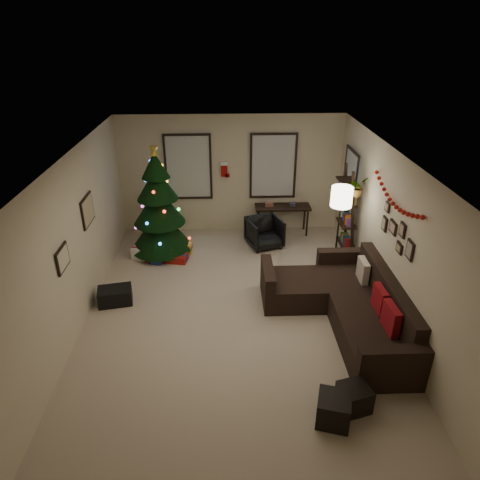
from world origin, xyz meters
name	(u,v)px	position (x,y,z in m)	size (l,w,h in m)	color
floor	(235,317)	(0.00, 0.00, 0.00)	(7.00, 7.00, 0.00)	tan
ceiling	(234,161)	(0.00, 0.00, 2.70)	(7.00, 7.00, 0.00)	white
wall_back	(231,175)	(0.00, 3.50, 1.35)	(5.00, 5.00, 0.00)	beige
wall_front	(246,440)	(0.00, -3.50, 1.35)	(5.00, 5.00, 0.00)	beige
wall_left	(72,249)	(-2.50, 0.00, 1.35)	(7.00, 7.00, 0.00)	beige
wall_right	(394,243)	(2.50, 0.00, 1.35)	(7.00, 7.00, 0.00)	beige
window_back_left	(188,167)	(-0.95, 3.47, 1.55)	(1.05, 0.06, 1.50)	#728CB2
window_back_right	(273,166)	(0.95, 3.47, 1.55)	(1.05, 0.06, 1.50)	#728CB2
window_right_wall	(351,181)	(2.47, 2.55, 1.50)	(0.06, 0.90, 1.30)	#728CB2
christmas_tree	(159,210)	(-1.50, 2.35, 0.99)	(1.29, 1.29, 2.40)	black
presents	(167,253)	(-1.37, 2.10, 0.11)	(1.23, 0.70, 0.30)	navy
sofa	(346,305)	(1.82, -0.13, 0.29)	(2.01, 2.91, 0.90)	black
pillow_red_a	(391,319)	(2.21, -0.99, 0.64)	(0.11, 0.43, 0.43)	maroon
pillow_red_b	(380,299)	(2.21, -0.50, 0.64)	(0.11, 0.40, 0.40)	maroon
pillow_cream	(363,270)	(2.21, 0.39, 0.63)	(0.11, 0.39, 0.39)	#BEAD9A
ottoman_near	(334,410)	(1.15, -2.18, 0.19)	(0.40, 0.40, 0.38)	black
ottoman_far	(354,398)	(1.46, -1.98, 0.17)	(0.36, 0.36, 0.34)	black
desk	(283,209)	(1.18, 3.22, 0.60)	(1.26, 0.45, 0.68)	black
desk_chair	(265,233)	(0.71, 2.57, 0.33)	(0.64, 0.60, 0.66)	black
bookshelf	(348,217)	(2.30, 1.90, 0.97)	(0.30, 0.58, 2.00)	black
potted_plant	(358,184)	(2.30, 1.51, 1.79)	(0.41, 0.36, 0.46)	#4C4C4C
floor_lamp	(341,203)	(1.95, 1.27, 1.53)	(0.39, 0.39, 1.83)	black
art_map	(87,210)	(-2.48, 0.93, 1.59)	(0.04, 0.60, 0.50)	black
art_abstract	(62,259)	(-2.48, -0.46, 1.43)	(0.04, 0.45, 0.35)	black
gallery	(397,233)	(2.48, -0.07, 1.57)	(0.03, 1.25, 0.54)	black
garland	(396,198)	(2.45, 0.12, 2.06)	(0.08, 1.90, 0.30)	#A5140C
stocking_left	(225,169)	(-0.14, 3.45, 1.50)	(0.20, 0.05, 0.36)	#990F0C
stocking_right	(239,167)	(0.19, 3.60, 1.49)	(0.20, 0.05, 0.36)	#990F0C
storage_bin	(115,296)	(-2.10, 0.50, 0.14)	(0.58, 0.38, 0.29)	black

